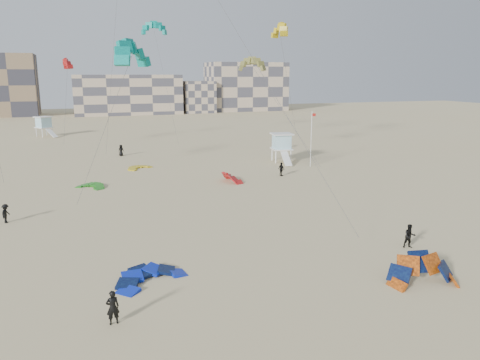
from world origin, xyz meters
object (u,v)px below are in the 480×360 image
object	(u,v)px
kite_ground_orange	(423,284)
kitesurfer_main	(113,307)
lifeguard_tower_near	(282,148)
kite_ground_blue	(150,280)

from	to	relation	value
kite_ground_orange	kitesurfer_main	bearing A→B (deg)	-174.46
kitesurfer_main	lifeguard_tower_near	size ratio (longest dim) A/B	0.31
kitesurfer_main	lifeguard_tower_near	world-z (taller)	lifeguard_tower_near
kite_ground_blue	kite_ground_orange	distance (m)	16.18
kitesurfer_main	kite_ground_blue	bearing A→B (deg)	-126.40
kite_ground_orange	lifeguard_tower_near	xyz separation A→B (m)	(8.15, 39.06, 1.98)
kitesurfer_main	lifeguard_tower_near	distance (m)	45.77
kite_ground_orange	kitesurfer_main	xyz separation A→B (m)	(-17.56, 1.21, 0.88)
kite_ground_orange	kitesurfer_main	size ratio (longest dim) A/B	2.46
lifeguard_tower_near	kite_ground_orange	bearing A→B (deg)	-92.84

